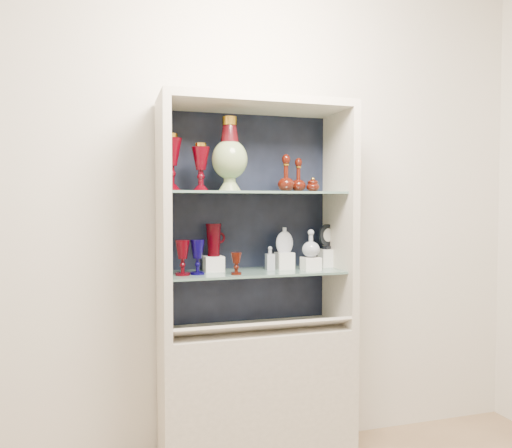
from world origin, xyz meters
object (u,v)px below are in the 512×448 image
object	(u,v)px
pedestal_lamp_left	(171,162)
lidded_bowl	(313,185)
clear_square_bottle	(270,258)
cobalt_goblet	(197,257)
clear_round_decanter	(311,244)
ruby_goblet_small	(236,263)
ruby_goblet_tall	(183,258)
flat_flask	(284,240)
ruby_decanter_b	(286,172)
enamel_urn	(230,154)
cameo_medallion	(327,236)
ruby_decanter_a	(298,173)
ruby_pitcher	(214,240)
pedestal_lamp_right	(201,167)

from	to	relation	value
pedestal_lamp_left	lidded_bowl	distance (m)	0.78
clear_square_bottle	cobalt_goblet	bearing A→B (deg)	-171.90
clear_square_bottle	clear_round_decanter	xyz separation A→B (m)	(0.20, -0.08, 0.08)
cobalt_goblet	ruby_goblet_small	world-z (taller)	cobalt_goblet
ruby_goblet_tall	flat_flask	xyz separation A→B (m)	(0.57, 0.09, 0.07)
lidded_bowl	clear_round_decanter	bearing A→B (deg)	-120.53
ruby_goblet_tall	ruby_decanter_b	bearing A→B (deg)	2.80
enamel_urn	clear_round_decanter	xyz separation A→B (m)	(0.44, -0.01, -0.47)
cobalt_goblet	cameo_medallion	world-z (taller)	cameo_medallion
cobalt_goblet	cameo_medallion	xyz separation A→B (m)	(0.75, 0.09, 0.09)
ruby_decanter_b	ruby_goblet_small	xyz separation A→B (m)	(-0.29, -0.08, -0.47)
ruby_decanter_b	ruby_goblet_tall	xyz separation A→B (m)	(-0.56, -0.03, -0.44)
ruby_decanter_a	flat_flask	bearing A→B (deg)	156.85
lidded_bowl	ruby_goblet_small	bearing A→B (deg)	-167.50
ruby_pitcher	clear_round_decanter	world-z (taller)	ruby_pitcher
pedestal_lamp_right	ruby_goblet_small	distance (m)	0.52
ruby_goblet_small	cameo_medallion	xyz separation A→B (m)	(0.57, 0.15, 0.12)
lidded_bowl	ruby_goblet_small	xyz separation A→B (m)	(-0.46, -0.10, -0.40)
cobalt_goblet	ruby_decanter_b	bearing A→B (deg)	1.58
lidded_bowl	enamel_urn	bearing A→B (deg)	-173.62
ruby_decanter_b	ruby_pitcher	xyz separation A→B (m)	(-0.38, 0.07, -0.36)
cobalt_goblet	ruby_pitcher	size ratio (longest dim) A/B	1.02
pedestal_lamp_right	ruby_decanter_a	bearing A→B (deg)	4.42
pedestal_lamp_left	ruby_goblet_small	xyz separation A→B (m)	(0.31, -0.08, -0.51)
flat_flask	ruby_goblet_small	bearing A→B (deg)	-160.94
pedestal_lamp_left	ruby_pitcher	distance (m)	0.46
pedestal_lamp_right	cameo_medallion	distance (m)	0.82
flat_flask	cameo_medallion	bearing A→B (deg)	-2.08
cobalt_goblet	ruby_goblet_small	xyz separation A→B (m)	(0.19, -0.06, -0.03)
clear_square_bottle	clear_round_decanter	size ratio (longest dim) A/B	0.90
cobalt_goblet	ruby_goblet_tall	xyz separation A→B (m)	(-0.08, -0.01, 0.00)
clear_square_bottle	flat_flask	bearing A→B (deg)	12.08
enamel_urn	ruby_decanter_b	world-z (taller)	enamel_urn
pedestal_lamp_right	cobalt_goblet	world-z (taller)	pedestal_lamp_right
flat_flask	clear_square_bottle	bearing A→B (deg)	-173.20
ruby_decanter_b	flat_flask	size ratio (longest dim) A/B	1.48
clear_round_decanter	ruby_goblet_tall	bearing A→B (deg)	179.45
ruby_decanter_a	lidded_bowl	bearing A→B (deg)	-5.87
enamel_urn	ruby_goblet_tall	world-z (taller)	enamel_urn
pedestal_lamp_left	lidded_bowl	xyz separation A→B (m)	(0.77, 0.02, -0.10)
ruby_goblet_small	clear_square_bottle	bearing A→B (deg)	28.82
enamel_urn	ruby_goblet_small	distance (m)	0.55
ruby_pitcher	flat_flask	size ratio (longest dim) A/B	1.22
ruby_goblet_tall	cameo_medallion	size ratio (longest dim) A/B	1.20
ruby_decanter_a	ruby_goblet_small	distance (m)	0.61
lidded_bowl	flat_flask	distance (m)	0.34
ruby_decanter_a	cameo_medallion	bearing A→B (deg)	12.88
pedestal_lamp_right	ruby_goblet_small	xyz separation A→B (m)	(0.17, -0.07, -0.48)
pedestal_lamp_right	ruby_goblet_small	world-z (taller)	pedestal_lamp_right
pedestal_lamp_right	pedestal_lamp_left	bearing A→B (deg)	176.37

